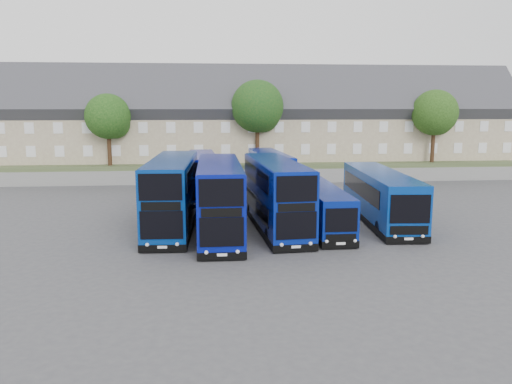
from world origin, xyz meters
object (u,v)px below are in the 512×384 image
Objects in this scene: dd_front_mid at (219,200)px; tree_far at (457,111)px; tree_west at (110,118)px; tree_mid at (259,108)px; tree_east at (436,114)px; dd_front_left at (173,195)px; coach_east_a at (321,208)px.

tree_far is (30.80, 29.75, 5.40)m from dd_front_mid.
dd_front_mid is 25.80m from tree_west.
tree_mid is (16.00, 0.50, 1.02)m from tree_west.
tree_west is 42.58m from tree_far.
tree_east is 0.94× the size of tree_far.
dd_front_left is at bearing -140.64° from tree_far.
tree_mid is 1.12× the size of tree_east.
tree_east is (17.82, 21.75, 5.96)m from coach_east_a.
dd_front_left is 1.02× the size of dd_front_mid.
tree_west is at bearing 112.96° from dd_front_left.
tree_mid reaches higher than dd_front_mid.
tree_west is (-11.20, 22.75, 4.72)m from dd_front_mid.
dd_front_mid is 1.30× the size of tree_mid.
dd_front_left is 1.33× the size of tree_mid.
tree_west is (-18.18, 21.75, 5.62)m from coach_east_a.
tree_west is at bearing -180.00° from tree_east.
coach_east_a is 23.32m from tree_mid.
dd_front_left is 1.40× the size of tree_far.
coach_east_a is at bearing -129.64° from tree_far.
dd_front_left is at bearing 149.08° from dd_front_mid.
dd_front_mid is 1.37× the size of tree_far.
tree_west reaches higher than dd_front_left.
tree_mid is (7.96, 21.36, 5.70)m from dd_front_left.
dd_front_mid is 1.11× the size of coach_east_a.
tree_east is 9.23m from tree_far.
tree_far is at bearing 41.25° from dd_front_left.
tree_far is at bearing 43.93° from dd_front_mid.
tree_west is at bearing -170.54° from tree_far.
tree_east is (36.00, 0.00, 0.34)m from tree_west.
coach_east_a is 28.74m from tree_east.
dd_front_mid is (3.17, -1.89, -0.04)m from dd_front_left.
tree_mid is 1.06× the size of tree_far.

